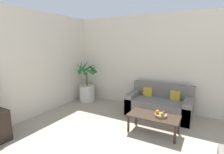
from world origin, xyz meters
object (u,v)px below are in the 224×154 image
Objects in this scene: potted_palm at (87,88)px; apple_red at (164,112)px; sofa_loveseat at (159,105)px; coffee_table at (154,118)px; orange_fruit at (157,112)px; apple_green at (162,114)px; fruit_bowl at (161,115)px.

potted_palm is 2.87m from apple_red.
potted_palm reaches higher than sofa_loveseat.
orange_fruit reaches higher than coffee_table.
apple_green is (0.32, -1.04, 0.19)m from sofa_loveseat.
sofa_loveseat reaches higher than apple_red.
potted_palm is at bearing 159.88° from fruit_bowl.
potted_palm is at bearing 159.15° from apple_green.
coffee_table is at bearing -173.24° from fruit_bowl.
potted_palm is 2.90m from apple_green.
sofa_loveseat is 1.10m from apple_green.
coffee_table is 15.21× the size of apple_green.
coffee_table is 0.16m from orange_fruit.
orange_fruit is at bearing -20.73° from potted_palm.
orange_fruit reaches higher than fruit_bowl.
coffee_table is 0.24m from apple_red.
sofa_loveseat is at bearing 97.83° from coffee_table.
orange_fruit is at bearing -175.11° from fruit_bowl.
potted_palm is 2.84m from fruit_bowl.
potted_palm is 2.71m from coffee_table.
sofa_loveseat reaches higher than coffee_table.
coffee_table is at bearing 168.40° from apple_green.
apple_green is at bearing -11.60° from coffee_table.
fruit_bowl is at bearing 4.89° from orange_fruit.
apple_red is 0.11m from apple_green.
orange_fruit reaches higher than apple_red.
orange_fruit is at bearing 156.43° from apple_green.
sofa_loveseat is (2.38, 0.01, -0.17)m from potted_palm.
potted_palm is 1.28× the size of coffee_table.
orange_fruit is (2.59, -0.98, 0.03)m from potted_palm.
apple_red reaches higher than coffee_table.
potted_palm is 19.53× the size of apple_green.
fruit_bowl is (0.14, 0.02, 0.07)m from coffee_table.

